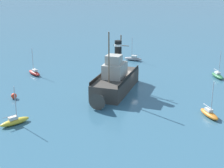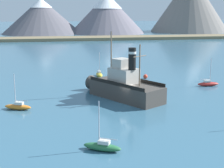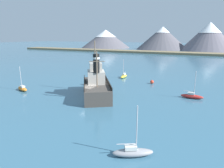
{
  "view_description": "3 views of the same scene",
  "coord_description": "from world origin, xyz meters",
  "px_view_note": "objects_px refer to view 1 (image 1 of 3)",
  "views": [
    {
      "loc": [
        -39.52,
        34.93,
        18.23
      ],
      "look_at": [
        -0.45,
        3.82,
        1.52
      ],
      "focal_mm": 55.0,
      "sensor_mm": 36.0,
      "label": 1
    },
    {
      "loc": [
        -9.75,
        -46.33,
        13.45
      ],
      "look_at": [
        -2.17,
        1.28,
        2.65
      ],
      "focal_mm": 55.0,
      "sensor_mm": 36.0,
      "label": 2
    },
    {
      "loc": [
        17.97,
        -27.79,
        10.77
      ],
      "look_at": [
        2.88,
        3.51,
        2.37
      ],
      "focal_mm": 32.0,
      "sensor_mm": 36.0,
      "label": 3
    }
  ],
  "objects_px": {
    "sailboat_orange": "(209,114)",
    "mooring_buoy": "(14,96)",
    "sailboat_green": "(218,75)",
    "sailboat_grey": "(133,58)",
    "sailboat_red": "(34,73)",
    "sailboat_yellow": "(15,121)",
    "old_tugboat": "(114,81)"
  },
  "relations": [
    {
      "from": "sailboat_orange",
      "to": "mooring_buoy",
      "type": "distance_m",
      "value": 28.02
    },
    {
      "from": "sailboat_green",
      "to": "mooring_buoy",
      "type": "xyz_separation_m",
      "value": [
        12.65,
        32.46,
        -0.0
      ]
    },
    {
      "from": "sailboat_grey",
      "to": "sailboat_red",
      "type": "bearing_deg",
      "value": 80.72
    },
    {
      "from": "sailboat_grey",
      "to": "sailboat_green",
      "type": "height_order",
      "value": "same"
    },
    {
      "from": "sailboat_yellow",
      "to": "sailboat_red",
      "type": "height_order",
      "value": "same"
    },
    {
      "from": "sailboat_orange",
      "to": "old_tugboat",
      "type": "bearing_deg",
      "value": 13.64
    },
    {
      "from": "old_tugboat",
      "to": "sailboat_green",
      "type": "relative_size",
      "value": 2.83
    },
    {
      "from": "old_tugboat",
      "to": "sailboat_grey",
      "type": "xyz_separation_m",
      "value": [
        12.78,
        -15.39,
        -1.4
      ]
    },
    {
      "from": "sailboat_red",
      "to": "mooring_buoy",
      "type": "height_order",
      "value": "sailboat_red"
    },
    {
      "from": "sailboat_yellow",
      "to": "mooring_buoy",
      "type": "relative_size",
      "value": 5.77
    },
    {
      "from": "sailboat_yellow",
      "to": "sailboat_green",
      "type": "height_order",
      "value": "same"
    },
    {
      "from": "sailboat_orange",
      "to": "sailboat_green",
      "type": "xyz_separation_m",
      "value": [
        9.45,
        -15.23,
        0.0
      ]
    },
    {
      "from": "sailboat_yellow",
      "to": "sailboat_grey",
      "type": "bearing_deg",
      "value": -66.22
    },
    {
      "from": "old_tugboat",
      "to": "sailboat_red",
      "type": "distance_m",
      "value": 17.23
    },
    {
      "from": "old_tugboat",
      "to": "sailboat_orange",
      "type": "height_order",
      "value": "old_tugboat"
    },
    {
      "from": "sailboat_grey",
      "to": "mooring_buoy",
      "type": "height_order",
      "value": "sailboat_grey"
    },
    {
      "from": "sailboat_green",
      "to": "sailboat_red",
      "type": "xyz_separation_m",
      "value": [
        21.88,
        24.56,
        0.0
      ]
    },
    {
      "from": "mooring_buoy",
      "to": "sailboat_orange",
      "type": "bearing_deg",
      "value": -142.07
    },
    {
      "from": "sailboat_grey",
      "to": "sailboat_orange",
      "type": "relative_size",
      "value": 1.0
    },
    {
      "from": "sailboat_red",
      "to": "sailboat_grey",
      "type": "bearing_deg",
      "value": -99.28
    },
    {
      "from": "old_tugboat",
      "to": "sailboat_green",
      "type": "distance_m",
      "value": 19.78
    },
    {
      "from": "sailboat_green",
      "to": "mooring_buoy",
      "type": "height_order",
      "value": "sailboat_green"
    },
    {
      "from": "old_tugboat",
      "to": "sailboat_grey",
      "type": "bearing_deg",
      "value": -50.3
    },
    {
      "from": "old_tugboat",
      "to": "mooring_buoy",
      "type": "height_order",
      "value": "old_tugboat"
    },
    {
      "from": "mooring_buoy",
      "to": "sailboat_yellow",
      "type": "bearing_deg",
      "value": 157.31
    },
    {
      "from": "sailboat_green",
      "to": "sailboat_red",
      "type": "relative_size",
      "value": 1.0
    },
    {
      "from": "old_tugboat",
      "to": "sailboat_green",
      "type": "height_order",
      "value": "old_tugboat"
    },
    {
      "from": "sailboat_red",
      "to": "mooring_buoy",
      "type": "relative_size",
      "value": 5.77
    },
    {
      "from": "old_tugboat",
      "to": "mooring_buoy",
      "type": "distance_m",
      "value": 15.31
    },
    {
      "from": "sailboat_yellow",
      "to": "sailboat_green",
      "type": "distance_m",
      "value": 36.26
    },
    {
      "from": "sailboat_yellow",
      "to": "mooring_buoy",
      "type": "xyz_separation_m",
      "value": [
        8.53,
        -3.57,
        -0.0
      ]
    },
    {
      "from": "sailboat_grey",
      "to": "sailboat_green",
      "type": "distance_m",
      "value": 18.77
    }
  ]
}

